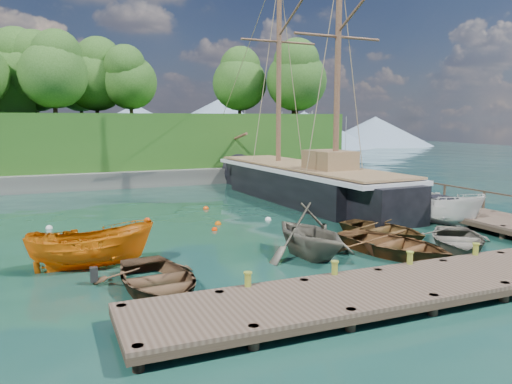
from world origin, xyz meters
TOP-DOWN VIEW (x-y plane):
  - ground at (0.00, 0.00)m, footprint 160.00×160.00m
  - dock_near at (2.00, -6.50)m, footprint 20.00×3.20m
  - dock_east at (11.50, 7.00)m, footprint 3.20×24.00m
  - bollard_0 at (-4.00, -5.10)m, footprint 0.26×0.26m
  - bollard_1 at (-1.00, -5.10)m, footprint 0.26×0.26m
  - bollard_2 at (2.00, -5.10)m, footprint 0.26×0.26m
  - bollard_3 at (5.00, -5.10)m, footprint 0.26×0.26m
  - rowboat_0 at (-6.25, -2.82)m, footprint 3.84×5.15m
  - rowboat_1 at (0.28, -1.05)m, footprint 4.16×4.71m
  - rowboat_2 at (3.68, -2.13)m, footprint 5.02×5.97m
  - rowboat_3 at (6.93, -2.28)m, footprint 5.36×5.63m
  - rowboat_4 at (5.18, 0.60)m, footprint 4.39×5.20m
  - motorboat_orange at (-7.98, 0.70)m, footprint 4.70×1.92m
  - cabin_boat_white at (9.80, 2.02)m, footprint 3.06×5.53m
  - schooner at (6.71, 11.39)m, footprint 5.74×26.12m
  - mooring_buoy_0 at (-5.99, 4.57)m, footprint 0.34×0.34m
  - mooring_buoy_1 at (-1.77, 5.03)m, footprint 0.29×0.29m
  - mooring_buoy_2 at (-1.17, 6.26)m, footprint 0.35×0.35m
  - mooring_buoy_3 at (1.75, 6.29)m, footprint 0.34×0.34m
  - mooring_buoy_4 at (-4.47, 8.57)m, footprint 0.37×0.37m
  - mooring_buoy_5 at (-0.41, 10.91)m, footprint 0.35×0.35m
  - mooring_buoy_6 at (-9.44, 8.61)m, footprint 0.34×0.34m
  - mooring_buoy_7 at (2.22, 4.50)m, footprint 0.35×0.35m
  - headland at (-12.88, 31.36)m, footprint 51.00×19.31m
  - distant_ridge at (4.30, 70.00)m, footprint 117.00×40.00m

SIDE VIEW (x-z plane):
  - ground at x=0.00m, z-range 0.00..0.00m
  - bollard_0 at x=-4.00m, z-range -0.23..0.23m
  - bollard_1 at x=-1.00m, z-range -0.23..0.23m
  - bollard_2 at x=2.00m, z-range -0.23..0.23m
  - bollard_3 at x=5.00m, z-range -0.23..0.23m
  - rowboat_0 at x=-6.25m, z-range -0.51..0.51m
  - rowboat_1 at x=0.28m, z-range -1.16..1.16m
  - rowboat_2 at x=3.68m, z-range -0.53..0.53m
  - rowboat_3 at x=6.93m, z-range -0.47..0.47m
  - rowboat_4 at x=5.18m, z-range -0.46..0.46m
  - motorboat_orange at x=-7.98m, z-range -0.89..0.89m
  - cabin_boat_white at x=9.80m, z-range -1.01..1.01m
  - mooring_buoy_0 at x=-5.99m, z-range -0.17..0.17m
  - mooring_buoy_1 at x=-1.77m, z-range -0.15..0.15m
  - mooring_buoy_2 at x=-1.17m, z-range -0.17..0.17m
  - mooring_buoy_3 at x=1.75m, z-range -0.17..0.17m
  - mooring_buoy_4 at x=-4.47m, z-range -0.18..0.18m
  - mooring_buoy_5 at x=-0.41m, z-range -0.18..0.18m
  - mooring_buoy_6 at x=-9.44m, z-range -0.17..0.17m
  - mooring_buoy_7 at x=2.22m, z-range -0.18..0.18m
  - dock_near at x=2.00m, z-range -0.12..0.98m
  - dock_east at x=11.50m, z-range -0.12..0.98m
  - schooner at x=6.71m, z-range -8.39..10.48m
  - distant_ridge at x=4.30m, z-range -0.65..9.35m
  - headland at x=-12.88m, z-range -0.91..11.99m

